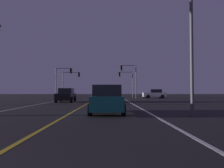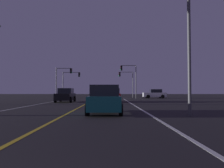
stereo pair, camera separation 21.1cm
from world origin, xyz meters
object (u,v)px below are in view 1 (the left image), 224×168
car_oncoming (66,95)px  street_lamp_right_near (182,21)px  car_ahead_far (113,95)px  traffic_light_near_left (64,76)px  traffic_light_far_left (71,78)px  car_crossing_side (155,94)px  traffic_light_near_right (129,74)px  traffic_light_far_right (126,78)px  car_lead_same_lane (107,100)px

car_oncoming → street_lamp_right_near: 18.15m
car_ahead_far → traffic_light_near_left: size_ratio=0.78×
car_oncoming → traffic_light_far_left: bearing=-172.1°
traffic_light_far_left → street_lamp_right_near: street_lamp_right_near is taller
car_crossing_side → traffic_light_far_left: (-16.37, 3.00, 3.09)m
car_crossing_side → traffic_light_near_right: bearing=25.9°
traffic_light_near_left → traffic_light_far_left: traffic_light_near_left is taller
car_ahead_far → car_crossing_side: bearing=-29.7°
traffic_light_near_right → traffic_light_far_right: bearing=-88.8°
traffic_light_near_left → street_lamp_right_near: size_ratio=0.67×
car_lead_same_lane → street_lamp_right_near: size_ratio=0.52×
car_ahead_far → traffic_light_near_right: (2.98, 11.78, 3.57)m
traffic_light_far_right → car_crossing_side: bearing=150.3°
car_crossing_side → car_ahead_far: 16.43m
traffic_light_near_left → traffic_light_far_left: bearing=86.1°
traffic_light_near_right → street_lamp_right_near: size_ratio=0.73×
car_oncoming → traffic_light_far_left: 18.01m
traffic_light_near_right → traffic_light_far_left: bearing=-26.1°
car_lead_same_lane → street_lamp_right_near: street_lamp_right_near is taller
car_lead_same_lane → traffic_light_near_left: 27.15m
car_crossing_side → traffic_light_far_left: 16.93m
car_crossing_side → street_lamp_right_near: 30.20m
car_lead_same_lane → traffic_light_near_left: size_ratio=0.78×
car_ahead_far → traffic_light_near_left: traffic_light_near_left is taller
car_crossing_side → car_ahead_far: (-8.13, -14.28, 0.00)m
traffic_light_near_right → street_lamp_right_near: (0.54, -27.02, 0.82)m
car_crossing_side → traffic_light_near_left: traffic_light_near_left is taller
traffic_light_near_left → traffic_light_far_right: bearing=25.6°
car_lead_same_lane → traffic_light_far_right: 31.59m
street_lamp_right_near → traffic_light_far_right: bearing=-88.9°
car_crossing_side → street_lamp_right_near: street_lamp_right_near is taller
car_oncoming → traffic_light_far_right: size_ratio=0.81×
car_crossing_side → traffic_light_far_right: size_ratio=0.81×
car_oncoming → car_ahead_far: bearing=92.9°
car_oncoming → car_lead_same_lane: (5.18, -13.67, 0.00)m
car_crossing_side → car_lead_same_lane: (-8.74, -28.24, 0.00)m
traffic_light_near_right → traffic_light_far_left: traffic_light_near_right is taller
car_crossing_side → traffic_light_near_left: bearing=8.5°
car_crossing_side → traffic_light_far_left: traffic_light_far_left is taller
car_oncoming → car_crossing_side: 20.15m
traffic_light_far_right → traffic_light_near_left: bearing=25.6°
traffic_light_far_right → traffic_light_far_left: traffic_light_far_right is taller
car_ahead_far → traffic_light_near_right: traffic_light_near_right is taller
car_lead_same_lane → traffic_light_far_left: traffic_light_far_left is taller
traffic_light_far_right → street_lamp_right_near: bearing=91.1°
traffic_light_far_left → street_lamp_right_near: size_ratio=0.63×
car_crossing_side → car_oncoming: bearing=46.3°
traffic_light_near_right → traffic_light_near_left: 11.60m
car_oncoming → traffic_light_near_left: bearing=-166.8°
car_ahead_far → traffic_light_near_left: 14.95m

